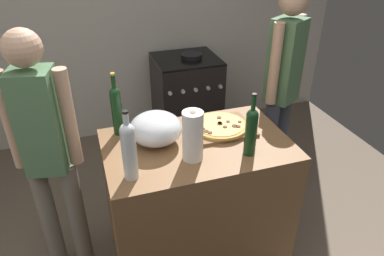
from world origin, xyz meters
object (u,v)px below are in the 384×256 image
(pizza, at_px, (220,125))
(person_in_stripes, at_px, (47,149))
(mixing_bowl, at_px, (156,128))
(wine_bottle_dark, at_px, (117,108))
(stove, at_px, (187,99))
(person_in_red, at_px, (282,83))
(wine_bottle_green, at_px, (251,130))
(paper_towel_roll, at_px, (193,136))
(wine_bottle_amber, at_px, (129,149))

(pizza, height_order, person_in_stripes, person_in_stripes)
(pizza, distance_m, mixing_bowl, 0.42)
(wine_bottle_dark, height_order, stove, wine_bottle_dark)
(pizza, distance_m, person_in_red, 0.79)
(stove, bearing_deg, wine_bottle_green, -95.36)
(paper_towel_roll, xyz_separation_m, person_in_red, (0.94, 0.65, -0.08))
(pizza, height_order, wine_bottle_dark, wine_bottle_dark)
(wine_bottle_green, bearing_deg, pizza, 100.79)
(paper_towel_roll, distance_m, wine_bottle_amber, 0.36)
(paper_towel_roll, height_order, wine_bottle_green, wine_bottle_green)
(paper_towel_roll, distance_m, person_in_stripes, 0.85)
(pizza, relative_size, person_in_red, 0.20)
(wine_bottle_green, bearing_deg, stove, 84.64)
(wine_bottle_amber, relative_size, person_in_red, 0.23)
(mixing_bowl, distance_m, paper_towel_roll, 0.28)
(wine_bottle_dark, xyz_separation_m, stove, (0.83, 1.26, -0.64))
(person_in_stripes, bearing_deg, pizza, -4.08)
(mixing_bowl, distance_m, stove, 1.67)
(mixing_bowl, bearing_deg, wine_bottle_dark, 138.63)
(mixing_bowl, bearing_deg, wine_bottle_green, -30.84)
(pizza, bearing_deg, stove, 81.23)
(wine_bottle_dark, distance_m, person_in_stripes, 0.46)
(mixing_bowl, xyz_separation_m, person_in_stripes, (-0.62, 0.09, -0.08))
(paper_towel_roll, distance_m, wine_bottle_dark, 0.53)
(pizza, xyz_separation_m, mixing_bowl, (-0.42, -0.02, 0.06))
(mixing_bowl, distance_m, wine_bottle_amber, 0.36)
(paper_towel_roll, relative_size, person_in_red, 0.17)
(wine_bottle_green, bearing_deg, person_in_stripes, 161.10)
(wine_bottle_amber, bearing_deg, stove, 64.19)
(wine_bottle_dark, bearing_deg, person_in_red, 11.10)
(person_in_red, bearing_deg, wine_bottle_green, -131.25)
(stove, relative_size, person_in_red, 0.56)
(wine_bottle_dark, xyz_separation_m, wine_bottle_green, (0.67, -0.46, -0.02))
(wine_bottle_amber, xyz_separation_m, stove, (0.83, 1.73, -0.64))
(wine_bottle_green, bearing_deg, wine_bottle_dark, 145.76)
(wine_bottle_dark, distance_m, wine_bottle_amber, 0.46)
(wine_bottle_dark, height_order, person_in_stripes, person_in_stripes)
(person_in_stripes, bearing_deg, mixing_bowl, -8.47)
(mixing_bowl, distance_m, wine_bottle_green, 0.55)
(wine_bottle_dark, distance_m, wine_bottle_green, 0.81)
(wine_bottle_amber, xyz_separation_m, wine_bottle_green, (0.67, 0.01, -0.02))
(stove, bearing_deg, wine_bottle_amber, -115.81)
(pizza, relative_size, mixing_bowl, 1.11)
(wine_bottle_amber, bearing_deg, pizza, 26.57)
(wine_bottle_green, bearing_deg, paper_towel_roll, 170.26)
(wine_bottle_amber, distance_m, person_in_red, 1.49)
(wine_bottle_amber, relative_size, person_in_stripes, 0.24)
(person_in_stripes, bearing_deg, wine_bottle_amber, -42.16)
(paper_towel_roll, distance_m, person_in_red, 1.15)
(wine_bottle_amber, height_order, person_in_red, person_in_red)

